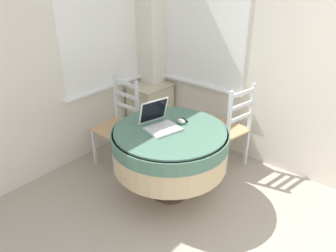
{
  "coord_description": "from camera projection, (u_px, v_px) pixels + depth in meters",
  "views": [
    {
      "loc": [
        -1.39,
        0.25,
        2.12
      ],
      "look_at": [
        0.82,
        2.1,
        0.66
      ],
      "focal_mm": 35.0,
      "sensor_mm": 36.0,
      "label": 1
    }
  ],
  "objects": [
    {
      "name": "corner_room_shell",
      "position": [
        190.0,
        62.0,
        3.06
      ],
      "size": [
        4.08,
        5.09,
        2.55
      ],
      "color": "silver",
      "rests_on": "ground_plane"
    },
    {
      "name": "round_dining_table",
      "position": [
        170.0,
        145.0,
        3.09
      ],
      "size": [
        1.1,
        1.1,
        0.73
      ],
      "color": "#4C3D2D",
      "rests_on": "ground_plane"
    },
    {
      "name": "laptop",
      "position": [
        160.0,
        122.0,
        3.03
      ],
      "size": [
        0.36,
        0.38,
        0.25
      ],
      "color": "silver",
      "rests_on": "round_dining_table"
    },
    {
      "name": "computer_mouse",
      "position": [
        181.0,
        121.0,
        3.12
      ],
      "size": [
        0.06,
        0.09,
        0.04
      ],
      "color": "white",
      "rests_on": "round_dining_table"
    },
    {
      "name": "cell_phone",
      "position": [
        183.0,
        120.0,
        3.18
      ],
      "size": [
        0.09,
        0.12,
        0.01
      ],
      "color": "black",
      "rests_on": "round_dining_table"
    },
    {
      "name": "dining_chair_near_back_window",
      "position": [
        119.0,
        125.0,
        3.7
      ],
      "size": [
        0.43,
        0.41,
        0.99
      ],
      "color": "tan",
      "rests_on": "ground_plane"
    },
    {
      "name": "dining_chair_near_right_window",
      "position": [
        229.0,
        129.0,
        3.62
      ],
      "size": [
        0.48,
        0.49,
        0.99
      ],
      "color": "tan",
      "rests_on": "ground_plane"
    },
    {
      "name": "corner_cabinet",
      "position": [
        151.0,
        109.0,
        4.37
      ],
      "size": [
        0.52,
        0.43,
        0.7
      ],
      "color": "beige",
      "rests_on": "ground_plane"
    }
  ]
}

